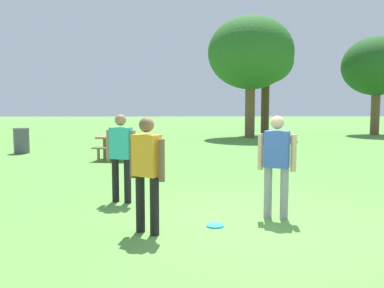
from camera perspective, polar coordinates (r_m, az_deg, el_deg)
name	(u,v)px	position (r m, az deg, el deg)	size (l,w,h in m)	color
ground_plane	(253,224)	(6.33, 8.59, -11.14)	(120.00, 120.00, 0.00)	#568E3D
person_thrower	(121,152)	(7.57, -9.97, -1.14)	(0.57, 0.35, 1.64)	black
person_catcher	(277,160)	(6.55, 11.85, -2.19)	(0.57, 0.35, 1.64)	gray
person_bystander	(147,167)	(5.67, -6.37, -3.30)	(0.52, 0.40, 1.64)	black
frisbee	(215,226)	(6.17, 3.27, -11.41)	(0.26, 0.26, 0.03)	#2D9EDB
picnic_table_near	(124,143)	(13.64, -9.61, 0.17)	(1.89, 1.65, 0.77)	olive
trash_can_beside_table	(21,140)	(16.54, -22.91, 0.46)	(0.59, 0.59, 0.96)	#515156
tree_broad_center	(251,53)	(23.07, 8.27, 12.53)	(4.73, 4.73, 6.70)	brown
tree_far_right	(266,62)	(25.14, 10.37, 11.35)	(3.30, 3.30, 5.89)	#4C3823
tree_slender_mid	(377,66)	(27.36, 24.65, 9.90)	(4.19, 4.19, 5.97)	brown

